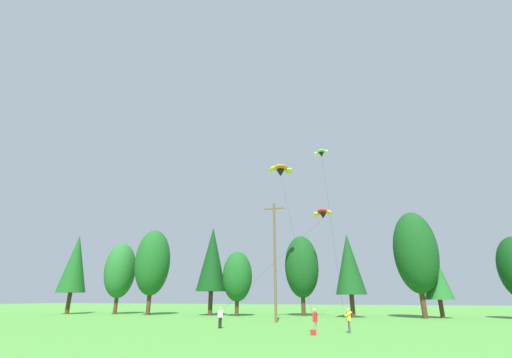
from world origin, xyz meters
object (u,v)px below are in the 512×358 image
(utility_pole, at_px, (275,257))
(parafoil_kite_mid_orange, at_px, (281,170))
(parafoil_kite_high_red_yellow, at_px, (323,214))
(picnic_cooler, at_px, (313,332))
(kite_flyer_near, at_px, (220,316))
(parafoil_kite_far_lime_white, at_px, (321,153))
(kite_flyer_far, at_px, (349,318))
(kite_flyer_mid, at_px, (315,319))

(utility_pole, bearing_deg, parafoil_kite_mid_orange, 88.95)
(parafoil_kite_high_red_yellow, height_order, picnic_cooler, parafoil_kite_high_red_yellow)
(kite_flyer_near, bearing_deg, parafoil_kite_high_red_yellow, 65.05)
(kite_flyer_near, bearing_deg, parafoil_kite_mid_orange, 75.37)
(kite_flyer_near, relative_size, parafoil_kite_far_lime_white, 0.08)
(parafoil_kite_far_lime_white, bearing_deg, kite_flyer_far, -82.52)
(kite_flyer_far, relative_size, parafoil_kite_far_lime_white, 0.08)
(utility_pole, relative_size, kite_flyer_near, 7.43)
(kite_flyer_far, relative_size, picnic_cooler, 3.25)
(kite_flyer_near, distance_m, kite_flyer_far, 10.59)
(parafoil_kite_mid_orange, bearing_deg, parafoil_kite_high_red_yellow, 45.67)
(utility_pole, xyz_separation_m, kite_flyer_mid, (5.23, -10.39, -5.56))
(kite_flyer_far, height_order, parafoil_kite_mid_orange, parafoil_kite_mid_orange)
(kite_flyer_mid, bearing_deg, kite_flyer_near, 162.86)
(kite_flyer_mid, relative_size, parafoil_kite_mid_orange, 0.10)
(kite_flyer_near, distance_m, parafoil_kite_far_lime_white, 30.10)
(kite_flyer_far, bearing_deg, picnic_cooler, -138.17)
(utility_pole, distance_m, kite_flyer_far, 12.95)
(utility_pole, bearing_deg, parafoil_kite_far_lime_white, 66.58)
(parafoil_kite_mid_orange, height_order, parafoil_kite_far_lime_white, parafoil_kite_far_lime_white)
(utility_pole, bearing_deg, kite_flyer_far, -50.04)
(parafoil_kite_far_lime_white, distance_m, picnic_cooler, 31.86)
(utility_pole, height_order, kite_flyer_mid, utility_pole)
(kite_flyer_far, xyz_separation_m, parafoil_kite_mid_orange, (-7.44, 12.95, 17.07))
(kite_flyer_mid, bearing_deg, parafoil_kite_far_lime_white, 90.98)
(kite_flyer_near, height_order, parafoil_kite_far_lime_white, parafoil_kite_far_lime_white)
(kite_flyer_far, bearing_deg, kite_flyer_near, 173.91)
(utility_pole, relative_size, parafoil_kite_mid_orange, 0.71)
(kite_flyer_near, height_order, picnic_cooler, kite_flyer_near)
(kite_flyer_far, relative_size, parafoil_kite_high_red_yellow, 0.10)
(kite_flyer_near, xyz_separation_m, parafoil_kite_far_lime_white, (7.88, 19.07, 21.92))
(parafoil_kite_high_red_yellow, distance_m, parafoil_kite_far_lime_white, 10.17)
(utility_pole, bearing_deg, kite_flyer_near, -111.03)
(utility_pole, bearing_deg, picnic_cooler, -65.12)
(kite_flyer_near, height_order, kite_flyer_mid, same)
(parafoil_kite_mid_orange, bearing_deg, kite_flyer_near, -104.63)
(kite_flyer_mid, relative_size, parafoil_kite_far_lime_white, 0.08)
(picnic_cooler, bearing_deg, kite_flyer_mid, -18.63)
(kite_flyer_mid, distance_m, parafoil_kite_far_lime_white, 30.79)
(kite_flyer_near, bearing_deg, kite_flyer_far, -6.09)
(kite_flyer_near, bearing_deg, picnic_cooler, -21.69)
(parafoil_kite_mid_orange, bearing_deg, picnic_cooler, -71.41)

